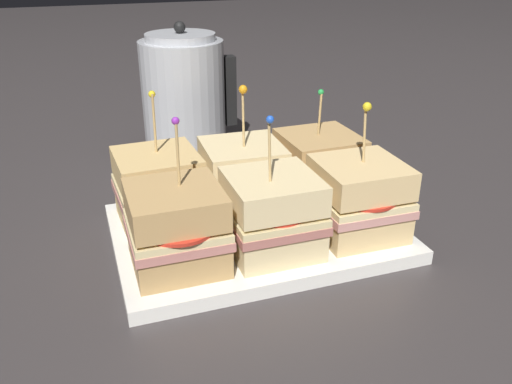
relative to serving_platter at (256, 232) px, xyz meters
The scene contains 9 objects.
ground_plane 0.01m from the serving_platter, ahead, with size 6.00×6.00×0.00m, color #383333.
serving_platter is the anchor object (origin of this frame).
sandwich_front_left 0.14m from the serving_platter, 154.06° to the right, with size 0.11×0.11×0.18m.
sandwich_front_center 0.08m from the serving_platter, 90.18° to the right, with size 0.11×0.11×0.17m.
sandwich_front_right 0.14m from the serving_platter, 25.21° to the right, with size 0.11×0.11×0.17m.
sandwich_back_left 0.14m from the serving_platter, 152.79° to the left, with size 0.11×0.11×0.18m.
sandwich_back_center 0.08m from the serving_platter, 88.15° to the left, with size 0.11×0.12×0.18m.
sandwich_back_right 0.14m from the serving_platter, 26.35° to the left, with size 0.11×0.11×0.16m.
kettle_steel 0.35m from the serving_platter, 93.35° to the left, with size 0.17×0.15×0.24m.
Camera 1 is at (-0.21, -0.60, 0.36)m, focal length 38.00 mm.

